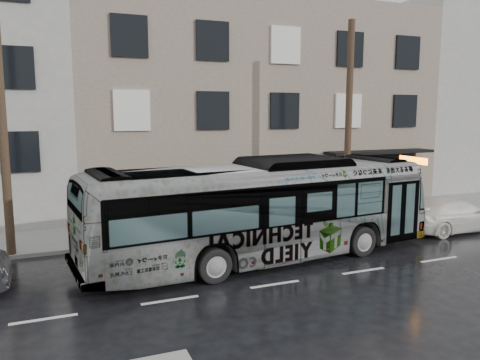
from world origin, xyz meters
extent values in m
plane|color=black|center=(0.00, 0.00, 0.00)|extent=(120.00, 120.00, 0.00)
cube|color=gray|center=(0.00, 4.90, 0.07)|extent=(90.00, 3.60, 0.15)
cube|color=gray|center=(5.00, 12.70, 5.50)|extent=(20.00, 12.00, 11.00)
cube|color=#AAA8A1|center=(24.00, 12.70, 6.00)|extent=(18.00, 12.00, 12.00)
cylinder|color=#463423|center=(6.50, 3.30, 4.65)|extent=(0.30, 0.30, 9.00)
cylinder|color=#463423|center=(-7.50, 3.30, 4.65)|extent=(0.30, 0.30, 9.00)
cylinder|color=slate|center=(7.60, 3.30, 1.35)|extent=(0.06, 0.06, 2.40)
imported|color=#B2B2B2|center=(0.67, -0.17, 1.77)|extent=(12.92, 4.20, 3.53)
imported|color=white|center=(9.99, 0.37, 0.72)|extent=(4.94, 2.01, 1.43)
camera|label=1|loc=(-6.00, -14.54, 5.09)|focal=35.00mm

